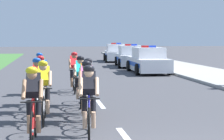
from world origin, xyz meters
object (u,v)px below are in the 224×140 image
(cyclist_lead, at_px, (33,104))
(cyclist_third, at_px, (44,90))
(cyclist_ninth, at_px, (40,73))
(cyclist_fourth, at_px, (87,90))
(police_car_nearest, at_px, (148,61))
(cyclist_seventh, at_px, (42,80))
(cyclist_tenth, at_px, (74,72))
(cyclist_fifth, at_px, (38,84))
(police_car_second, at_px, (131,57))
(cyclist_sixth, at_px, (87,85))
(cyclist_second, at_px, (89,100))
(police_car_third, at_px, (116,53))
(cyclist_eighth, at_px, (80,80))

(cyclist_lead, xyz_separation_m, cyclist_third, (0.17, 1.84, 0.00))
(cyclist_third, bearing_deg, cyclist_ninth, 92.20)
(cyclist_fourth, bearing_deg, police_car_nearest, 68.88)
(cyclist_seventh, relative_size, cyclist_tenth, 1.00)
(cyclist_seventh, bearing_deg, cyclist_lead, -91.19)
(cyclist_lead, xyz_separation_m, cyclist_fifth, (0.00, 3.10, 0.00))
(police_car_nearest, bearing_deg, cyclist_ninth, -128.22)
(cyclist_lead, distance_m, cyclist_tenth, 6.94)
(cyclist_fourth, bearing_deg, cyclist_ninth, 104.18)
(cyclist_seventh, bearing_deg, police_car_second, 67.97)
(cyclist_fifth, height_order, cyclist_sixth, same)
(cyclist_fifth, xyz_separation_m, police_car_second, (5.98, 15.74, -0.11))
(police_car_nearest, bearing_deg, cyclist_second, -109.43)
(cyclist_fifth, relative_size, police_car_third, 0.38)
(cyclist_ninth, bearing_deg, cyclist_fifth, -89.92)
(cyclist_fifth, xyz_separation_m, cyclist_seventh, (0.09, 1.16, 0.00))
(cyclist_second, distance_m, police_car_second, 19.26)
(police_car_nearest, bearing_deg, cyclist_third, -115.45)
(police_car_nearest, bearing_deg, cyclist_sixth, -112.36)
(cyclist_ninth, height_order, police_car_third, police_car_third)
(police_car_second, height_order, police_car_third, same)
(cyclist_sixth, relative_size, police_car_nearest, 0.39)
(cyclist_fourth, bearing_deg, cyclist_second, -93.92)
(police_car_third, bearing_deg, police_car_nearest, -89.99)
(cyclist_third, xyz_separation_m, police_car_third, (5.81, 22.97, -0.11))
(cyclist_fifth, distance_m, cyclist_eighth, 1.49)
(cyclist_lead, xyz_separation_m, cyclist_sixth, (1.30, 2.66, 0.00))
(cyclist_lead, distance_m, cyclist_fourth, 2.06)
(cyclist_lead, height_order, cyclist_eighth, same)
(cyclist_second, xyz_separation_m, cyclist_sixth, (0.20, 2.45, 0.00))
(cyclist_fourth, relative_size, cyclist_eighth, 1.00)
(police_car_nearest, height_order, police_car_third, same)
(cyclist_second, bearing_deg, cyclist_tenth, 88.91)
(cyclist_lead, relative_size, police_car_second, 0.38)
(cyclist_lead, distance_m, police_car_third, 25.52)
(cyclist_eighth, distance_m, police_car_third, 21.40)
(cyclist_fourth, relative_size, police_car_nearest, 0.39)
(cyclist_sixth, xyz_separation_m, cyclist_tenth, (-0.07, 4.17, 0.00))
(cyclist_seventh, bearing_deg, cyclist_fourth, -66.70)
(cyclist_sixth, bearing_deg, cyclist_second, -94.57)
(cyclist_fifth, xyz_separation_m, cyclist_sixth, (1.30, -0.44, 0.00))
(cyclist_lead, relative_size, police_car_third, 0.38)
(cyclist_eighth, xyz_separation_m, police_car_second, (4.75, 14.89, -0.11))
(cyclist_fourth, height_order, police_car_nearest, police_car_nearest)
(cyclist_sixth, height_order, police_car_second, police_car_second)
(cyclist_fourth, relative_size, cyclist_fifth, 1.00)
(cyclist_fifth, height_order, cyclist_ninth, same)
(cyclist_fourth, distance_m, cyclist_sixth, 0.99)
(cyclist_eighth, bearing_deg, cyclist_seventh, 164.49)
(cyclist_lead, relative_size, cyclist_tenth, 1.00)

